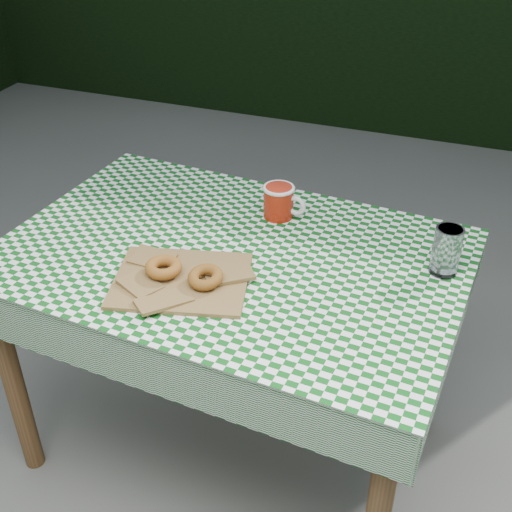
{
  "coord_description": "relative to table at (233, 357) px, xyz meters",
  "views": [
    {
      "loc": [
        0.7,
        -1.28,
        1.74
      ],
      "look_at": [
        0.2,
        0.07,
        0.79
      ],
      "focal_mm": 46.17,
      "sensor_mm": 36.0,
      "label": 1
    }
  ],
  "objects": [
    {
      "name": "ground",
      "position": [
        -0.11,
        -0.1,
        -0.38
      ],
      "size": [
        60.0,
        60.0,
        0.0
      ],
      "primitive_type": "plane",
      "color": "#5A5A55",
      "rests_on": "ground"
    },
    {
      "name": "table",
      "position": [
        0.0,
        0.0,
        0.0
      ],
      "size": [
        1.28,
        0.91,
        0.75
      ],
      "primitive_type": "cube",
      "rotation": [
        0.0,
        0.0,
        -0.08
      ],
      "color": "brown",
      "rests_on": "ground"
    },
    {
      "name": "tablecloth",
      "position": [
        0.0,
        0.0,
        0.38
      ],
      "size": [
        1.3,
        0.93,
        0.01
      ],
      "primitive_type": "cube",
      "rotation": [
        0.0,
        0.0,
        -0.08
      ],
      "color": "#0B4C14",
      "rests_on": "table"
    },
    {
      "name": "paper_bag",
      "position": [
        -0.07,
        -0.17,
        0.39
      ],
      "size": [
        0.39,
        0.35,
        0.02
      ],
      "primitive_type": "cube",
      "rotation": [
        0.0,
        0.0,
        0.25
      ],
      "color": "olive",
      "rests_on": "tablecloth"
    },
    {
      "name": "bagel_front",
      "position": [
        -0.12,
        -0.17,
        0.41
      ],
      "size": [
        0.1,
        0.1,
        0.03
      ],
      "primitive_type": "torus",
      "rotation": [
        0.0,
        0.0,
        -0.01
      ],
      "color": "#9F5A21",
      "rests_on": "paper_bag"
    },
    {
      "name": "bagel_back",
      "position": [
        0.0,
        -0.17,
        0.41
      ],
      "size": [
        0.12,
        0.12,
        0.03
      ],
      "primitive_type": "torus",
      "rotation": [
        0.0,
        0.0,
        -0.36
      ],
      "color": "brown",
      "rests_on": "paper_bag"
    },
    {
      "name": "coffee_mug",
      "position": [
        0.06,
        0.23,
        0.43
      ],
      "size": [
        0.19,
        0.19,
        0.1
      ],
      "primitive_type": null,
      "rotation": [
        0.0,
        0.0,
        -0.1
      ],
      "color": "#9A1C09",
      "rests_on": "tablecloth"
    },
    {
      "name": "drinking_glass",
      "position": [
        0.55,
        0.11,
        0.45
      ],
      "size": [
        0.08,
        0.08,
        0.13
      ],
      "primitive_type": "cylinder",
      "rotation": [
        0.0,
        0.0,
        0.06
      ],
      "color": "silver",
      "rests_on": "tablecloth"
    }
  ]
}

